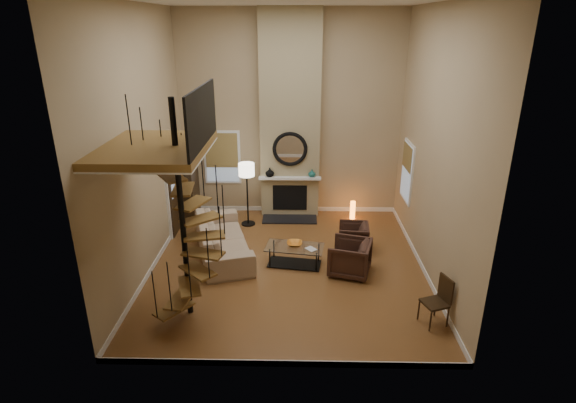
{
  "coord_description": "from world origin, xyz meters",
  "views": [
    {
      "loc": [
        0.2,
        -9.06,
        5.11
      ],
      "look_at": [
        0.0,
        0.4,
        1.4
      ],
      "focal_mm": 28.53,
      "sensor_mm": 36.0,
      "label": 1
    }
  ],
  "objects_px": {
    "armchair_far": "(353,258)",
    "side_chair": "(439,298)",
    "coffee_table": "(294,253)",
    "floor_lamp": "(247,175)",
    "sofa": "(222,238)",
    "accent_lamp": "(353,210)",
    "armchair_near": "(356,237)",
    "hutch": "(188,185)"
  },
  "relations": [
    {
      "from": "sofa",
      "to": "accent_lamp",
      "type": "bearing_deg",
      "value": -73.67
    },
    {
      "from": "hutch",
      "to": "floor_lamp",
      "type": "bearing_deg",
      "value": -16.73
    },
    {
      "from": "hutch",
      "to": "armchair_far",
      "type": "bearing_deg",
      "value": -35.75
    },
    {
      "from": "sofa",
      "to": "armchair_near",
      "type": "height_order",
      "value": "sofa"
    },
    {
      "from": "armchair_near",
      "to": "accent_lamp",
      "type": "xyz_separation_m",
      "value": [
        0.13,
        1.91,
        -0.1
      ]
    },
    {
      "from": "armchair_far",
      "to": "hutch",
      "type": "bearing_deg",
      "value": -109.95
    },
    {
      "from": "armchair_near",
      "to": "coffee_table",
      "type": "bearing_deg",
      "value": -58.32
    },
    {
      "from": "side_chair",
      "to": "coffee_table",
      "type": "bearing_deg",
      "value": 140.96
    },
    {
      "from": "armchair_far",
      "to": "side_chair",
      "type": "distance_m",
      "value": 2.21
    },
    {
      "from": "sofa",
      "to": "floor_lamp",
      "type": "xyz_separation_m",
      "value": [
        0.44,
        1.67,
        1.02
      ]
    },
    {
      "from": "sofa",
      "to": "side_chair",
      "type": "relative_size",
      "value": 3.0
    },
    {
      "from": "accent_lamp",
      "to": "armchair_far",
      "type": "bearing_deg",
      "value": -96.06
    },
    {
      "from": "sofa",
      "to": "armchair_far",
      "type": "height_order",
      "value": "sofa"
    },
    {
      "from": "coffee_table",
      "to": "side_chair",
      "type": "distance_m",
      "value": 3.35
    },
    {
      "from": "coffee_table",
      "to": "floor_lamp",
      "type": "height_order",
      "value": "floor_lamp"
    },
    {
      "from": "sofa",
      "to": "coffee_table",
      "type": "distance_m",
      "value": 1.79
    },
    {
      "from": "sofa",
      "to": "armchair_near",
      "type": "xyz_separation_m",
      "value": [
        3.17,
        0.2,
        -0.04
      ]
    },
    {
      "from": "armchair_far",
      "to": "side_chair",
      "type": "xyz_separation_m",
      "value": [
        1.32,
        -1.77,
        0.17
      ]
    },
    {
      "from": "armchair_near",
      "to": "hutch",
      "type": "bearing_deg",
      "value": -109.12
    },
    {
      "from": "floor_lamp",
      "to": "armchair_far",
      "type": "bearing_deg",
      "value": -44.88
    },
    {
      "from": "hutch",
      "to": "coffee_table",
      "type": "height_order",
      "value": "hutch"
    },
    {
      "from": "sofa",
      "to": "floor_lamp",
      "type": "distance_m",
      "value": 2.0
    },
    {
      "from": "armchair_near",
      "to": "accent_lamp",
      "type": "height_order",
      "value": "armchair_near"
    },
    {
      "from": "sofa",
      "to": "coffee_table",
      "type": "bearing_deg",
      "value": -123.67
    },
    {
      "from": "sofa",
      "to": "accent_lamp",
      "type": "distance_m",
      "value": 3.92
    },
    {
      "from": "sofa",
      "to": "coffee_table",
      "type": "xyz_separation_m",
      "value": [
        1.71,
        -0.54,
        -0.11
      ]
    },
    {
      "from": "coffee_table",
      "to": "floor_lamp",
      "type": "relative_size",
      "value": 0.79
    },
    {
      "from": "accent_lamp",
      "to": "coffee_table",
      "type": "bearing_deg",
      "value": -121.08
    },
    {
      "from": "hutch",
      "to": "side_chair",
      "type": "xyz_separation_m",
      "value": [
        5.55,
        -4.81,
        -0.42
      ]
    },
    {
      "from": "armchair_near",
      "to": "side_chair",
      "type": "bearing_deg",
      "value": 26.73
    },
    {
      "from": "coffee_table",
      "to": "side_chair",
      "type": "bearing_deg",
      "value": -39.04
    },
    {
      "from": "hutch",
      "to": "sofa",
      "type": "height_order",
      "value": "hutch"
    },
    {
      "from": "armchair_far",
      "to": "coffee_table",
      "type": "distance_m",
      "value": 1.32
    },
    {
      "from": "hutch",
      "to": "armchair_far",
      "type": "xyz_separation_m",
      "value": [
        4.23,
        -3.05,
        -0.6
      ]
    },
    {
      "from": "hutch",
      "to": "armchair_near",
      "type": "bearing_deg",
      "value": -24.06
    },
    {
      "from": "sofa",
      "to": "armchair_near",
      "type": "bearing_deg",
      "value": -102.62
    },
    {
      "from": "sofa",
      "to": "hutch",
      "type": "bearing_deg",
      "value": 13.59
    },
    {
      "from": "coffee_table",
      "to": "floor_lamp",
      "type": "xyz_separation_m",
      "value": [
        -1.27,
        2.2,
        1.13
      ]
    },
    {
      "from": "sofa",
      "to": "accent_lamp",
      "type": "height_order",
      "value": "sofa"
    },
    {
      "from": "coffee_table",
      "to": "side_chair",
      "type": "xyz_separation_m",
      "value": [
        2.6,
        -2.11,
        0.24
      ]
    },
    {
      "from": "armchair_far",
      "to": "accent_lamp",
      "type": "xyz_separation_m",
      "value": [
        0.32,
        2.98,
        -0.1
      ]
    },
    {
      "from": "armchair_near",
      "to": "side_chair",
      "type": "distance_m",
      "value": 3.07
    }
  ]
}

